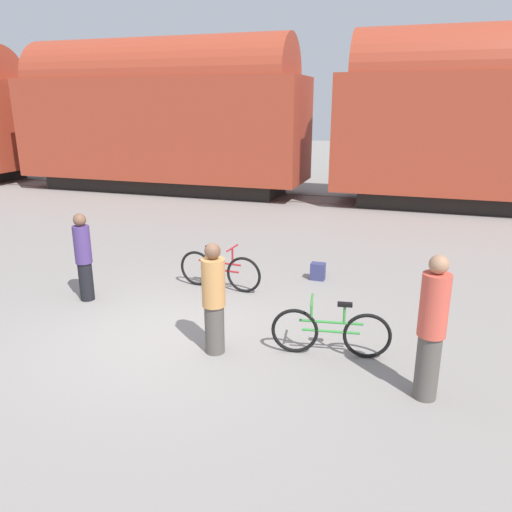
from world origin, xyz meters
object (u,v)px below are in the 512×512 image
at_px(person_in_red, 432,328).
at_px(backpack, 318,271).
at_px(freight_train, 321,114).
at_px(person_in_purple, 84,257).
at_px(bicycle_green, 331,332).
at_px(bicycle_maroon, 220,270).
at_px(person_in_tan, 214,299).

distance_m(person_in_red, backpack, 4.28).
height_order(freight_train, person_in_purple, freight_train).
bearing_deg(bicycle_green, bicycle_maroon, 141.48).
height_order(person_in_red, person_in_purple, person_in_red).
xyz_separation_m(freight_train, person_in_purple, (-2.04, -10.76, -2.20)).
bearing_deg(person_in_purple, freight_train, -59.27).
relative_size(person_in_purple, backpack, 4.63).
bearing_deg(freight_train, bicycle_maroon, -89.93).
height_order(freight_train, backpack, freight_train).
bearing_deg(person_in_red, bicycle_green, 152.29).
height_order(freight_train, person_in_tan, freight_train).
distance_m(person_in_tan, person_in_purple, 3.13).
bearing_deg(person_in_red, person_in_tan, 175.20).
height_order(freight_train, bicycle_green, freight_train).
bearing_deg(person_in_purple, person_in_tan, -159.24).
bearing_deg(freight_train, backpack, -78.78).
relative_size(bicycle_maroon, person_in_red, 0.93).
xyz_separation_m(freight_train, person_in_red, (3.71, -12.14, -2.10)).
height_order(bicycle_green, backpack, bicycle_green).
bearing_deg(bicycle_green, person_in_tan, -165.24).
distance_m(freight_train, bicycle_maroon, 9.87).
bearing_deg(person_in_red, person_in_purple, 167.24).
relative_size(freight_train, person_in_tan, 30.41).
bearing_deg(freight_train, person_in_tan, -85.72).
bearing_deg(bicycle_maroon, backpack, 32.87).
bearing_deg(bicycle_green, person_in_red, -28.43).
bearing_deg(person_in_tan, bicycle_green, 148.17).
xyz_separation_m(bicycle_green, person_in_red, (1.26, -0.68, 0.55)).
bearing_deg(bicycle_green, freight_train, 102.06).
bearing_deg(freight_train, bicycle_green, -77.94).
bearing_deg(person_in_red, backpack, 119.58).
height_order(bicycle_green, person_in_tan, person_in_tan).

